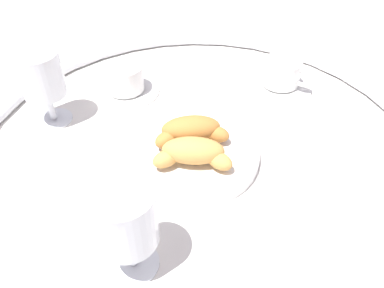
# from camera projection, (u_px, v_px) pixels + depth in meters

# --- Properties ---
(ground_plane) EXTENTS (2.20, 2.20, 0.00)m
(ground_plane) POSITION_uv_depth(u_px,v_px,m) (200.00, 149.00, 0.67)
(ground_plane) COLOR silver
(table_chrome_rim) EXTENTS (0.79, 0.79, 0.02)m
(table_chrome_rim) POSITION_uv_depth(u_px,v_px,m) (200.00, 143.00, 0.66)
(table_chrome_rim) COLOR silver
(table_chrome_rim) RESTS_ON ground_plane
(pastry_plate) EXTENTS (0.23, 0.23, 0.02)m
(pastry_plate) POSITION_uv_depth(u_px,v_px,m) (192.00, 153.00, 0.65)
(pastry_plate) COLOR white
(pastry_plate) RESTS_ON ground_plane
(croissant_large) EXTENTS (0.14, 0.07, 0.04)m
(croissant_large) POSITION_uv_depth(u_px,v_px,m) (191.00, 130.00, 0.65)
(croissant_large) COLOR #BC7A38
(croissant_large) RESTS_ON pastry_plate
(croissant_small) EXTENTS (0.14, 0.07, 0.04)m
(croissant_small) POSITION_uv_depth(u_px,v_px,m) (193.00, 153.00, 0.61)
(croissant_small) COLOR #D6994C
(croissant_small) RESTS_ON pastry_plate
(coffee_cup_near) EXTENTS (0.14, 0.14, 0.06)m
(coffee_cup_near) POSITION_uv_depth(u_px,v_px,m) (125.00, 81.00, 0.78)
(coffee_cup_near) COLOR white
(coffee_cup_near) RESTS_ON ground_plane
(coffee_cup_far) EXTENTS (0.14, 0.14, 0.06)m
(coffee_cup_far) POSITION_uv_depth(u_px,v_px,m) (282.00, 76.00, 0.80)
(coffee_cup_far) COLOR white
(coffee_cup_far) RESTS_ON ground_plane
(juice_glass_left) EXTENTS (0.08, 0.08, 0.14)m
(juice_glass_left) POSITION_uv_depth(u_px,v_px,m) (42.00, 78.00, 0.67)
(juice_glass_left) COLOR white
(juice_glass_left) RESTS_ON ground_plane
(juice_glass_right) EXTENTS (0.08, 0.08, 0.14)m
(juice_glass_right) POSITION_uv_depth(u_px,v_px,m) (126.00, 221.00, 0.44)
(juice_glass_right) COLOR white
(juice_glass_right) RESTS_ON ground_plane
(sugar_packet) EXTENTS (0.06, 0.05, 0.01)m
(sugar_packet) POSITION_uv_depth(u_px,v_px,m) (92.00, 206.00, 0.57)
(sugar_packet) COLOR white
(sugar_packet) RESTS_ON ground_plane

